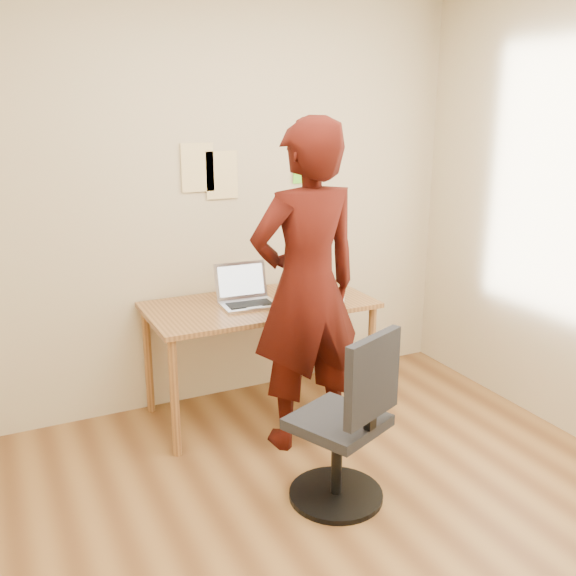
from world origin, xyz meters
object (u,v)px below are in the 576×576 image
office_chair (347,431)px  laptop (246,296)px  person (307,288)px  phone (297,308)px  desk (259,316)px

office_chair → laptop: bearing=70.1°
person → phone: bearing=-107.6°
phone → office_chair: bearing=-118.6°
office_chair → person: 0.86m
desk → person: bearing=-78.0°
desk → office_chair: bearing=-90.6°
desk → phone: phone is taller
phone → person: (-0.06, -0.24, 0.20)m
laptop → person: 0.53m
laptop → person: bearing=-66.2°
desk → person: 0.55m
office_chair → person: (0.11, 0.65, 0.55)m
phone → person: person is taller
laptop → person: size_ratio=0.19×
desk → office_chair: size_ratio=1.51×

